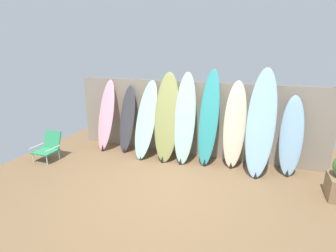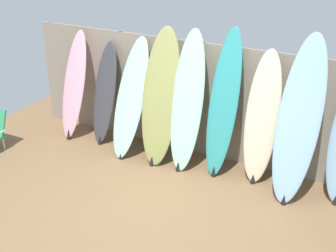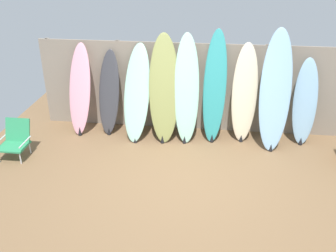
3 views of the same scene
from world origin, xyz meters
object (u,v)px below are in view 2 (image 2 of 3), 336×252
(surfboard_teal_5, at_px, (223,105))
(surfboard_pink_0, at_px, (74,86))
(surfboard_charcoal_1, at_px, (105,94))
(surfboard_skyblue_7, at_px, (299,121))
(surfboard_seafoam_4, at_px, (187,102))
(surfboard_olive_3, at_px, (161,98))
(surfboard_seafoam_2, at_px, (131,98))
(surfboard_cream_6, at_px, (262,119))

(surfboard_teal_5, bearing_deg, surfboard_pink_0, -179.36)
(surfboard_charcoal_1, distance_m, surfboard_skyblue_7, 3.20)
(surfboard_pink_0, bearing_deg, surfboard_charcoal_1, 6.01)
(surfboard_pink_0, distance_m, surfboard_seafoam_4, 2.13)
(surfboard_charcoal_1, relative_size, surfboard_seafoam_4, 0.81)
(surfboard_pink_0, distance_m, surfboard_olive_3, 1.70)
(surfboard_pink_0, bearing_deg, surfboard_teal_5, 0.64)
(surfboard_charcoal_1, relative_size, surfboard_seafoam_2, 0.92)
(surfboard_charcoal_1, height_order, surfboard_skyblue_7, surfboard_skyblue_7)
(surfboard_pink_0, height_order, surfboard_olive_3, surfboard_olive_3)
(surfboard_cream_6, bearing_deg, surfboard_pink_0, -179.09)
(surfboard_charcoal_1, xyz_separation_m, surfboard_teal_5, (2.08, -0.03, 0.22))
(surfboard_seafoam_2, height_order, surfboard_seafoam_4, surfboard_seafoam_4)
(surfboard_pink_0, relative_size, surfboard_cream_6, 0.95)
(surfboard_seafoam_2, height_order, surfboard_olive_3, surfboard_olive_3)
(surfboard_olive_3, bearing_deg, surfboard_seafoam_2, -179.33)
(surfboard_seafoam_2, bearing_deg, surfboard_pink_0, 175.93)
(surfboard_olive_3, xyz_separation_m, surfboard_seafoam_4, (0.43, 0.03, 0.00))
(surfboard_olive_3, bearing_deg, surfboard_cream_6, 4.81)
(surfboard_olive_3, height_order, surfboard_cream_6, surfboard_olive_3)
(surfboard_pink_0, xyz_separation_m, surfboard_seafoam_4, (2.13, -0.05, 0.13))
(surfboard_charcoal_1, relative_size, surfboard_cream_6, 0.88)
(surfboard_olive_3, bearing_deg, surfboard_pink_0, 177.40)
(surfboard_skyblue_7, bearing_deg, surfboard_pink_0, 178.13)
(surfboard_charcoal_1, relative_size, surfboard_olive_3, 0.82)
(surfboard_teal_5, bearing_deg, surfboard_charcoal_1, 179.15)
(surfboard_seafoam_2, height_order, surfboard_teal_5, surfboard_teal_5)
(surfboard_seafoam_2, xyz_separation_m, surfboard_cream_6, (2.05, 0.13, 0.04))
(surfboard_pink_0, relative_size, surfboard_olive_3, 0.88)
(surfboard_charcoal_1, height_order, surfboard_teal_5, surfboard_teal_5)
(surfboard_olive_3, relative_size, surfboard_teal_5, 0.96)
(surfboard_teal_5, bearing_deg, surfboard_skyblue_7, -7.89)
(surfboard_seafoam_2, height_order, surfboard_cream_6, surfboard_cream_6)
(surfboard_charcoal_1, bearing_deg, surfboard_teal_5, -0.85)
(surfboard_olive_3, distance_m, surfboard_teal_5, 0.96)
(surfboard_seafoam_4, height_order, surfboard_cream_6, surfboard_seafoam_4)
(surfboard_seafoam_4, height_order, surfboard_teal_5, surfboard_teal_5)
(surfboard_teal_5, relative_size, surfboard_cream_6, 1.12)
(surfboard_charcoal_1, bearing_deg, surfboard_seafoam_4, -3.98)
(surfboard_skyblue_7, bearing_deg, surfboard_seafoam_2, 179.13)
(surfboard_teal_5, bearing_deg, surfboard_olive_3, -173.63)
(surfboard_charcoal_1, relative_size, surfboard_skyblue_7, 0.76)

